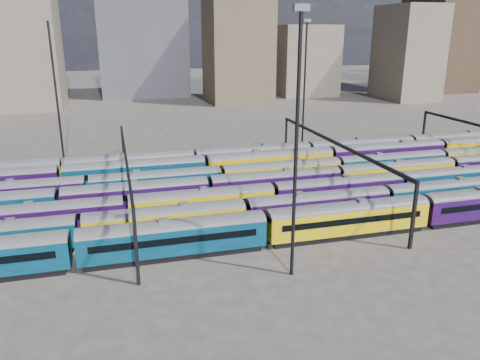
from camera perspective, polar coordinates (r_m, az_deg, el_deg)
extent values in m
plane|color=#48423D|center=(68.81, 3.56, -2.22)|extent=(500.00, 500.00, 0.00)
cube|color=black|center=(51.89, -7.97, -8.86)|extent=(18.99, 2.46, 0.70)
cube|color=#042F49|center=(51.12, -8.05, -7.05)|extent=(19.99, 2.90, 2.90)
cylinder|color=#4C4C51|center=(50.53, -8.12, -5.56)|extent=(19.99, 2.90, 2.90)
cube|color=black|center=(49.65, -7.85, -7.38)|extent=(17.59, 0.06, 0.75)
cube|color=black|center=(52.31, -8.28, -6.05)|extent=(17.59, 0.06, 0.75)
cube|color=slate|center=(50.24, -8.16, -4.75)|extent=(1.00, 0.90, 0.35)
cube|color=black|center=(57.69, 12.87, -6.33)|extent=(18.99, 2.46, 0.70)
cube|color=#CAA308|center=(57.00, 12.99, -4.67)|extent=(19.99, 2.90, 2.90)
cylinder|color=#4C4C51|center=(56.47, 13.09, -3.31)|extent=(19.99, 2.90, 2.90)
cube|color=black|center=(55.68, 13.71, -4.89)|extent=(17.59, 0.06, 0.75)
cube|color=black|center=(58.07, 12.34, -3.83)|extent=(17.59, 0.06, 0.75)
cube|color=slate|center=(56.21, 13.14, -2.58)|extent=(1.00, 0.90, 0.35)
cube|color=black|center=(56.37, -8.92, -6.69)|extent=(17.78, 2.31, 0.66)
cube|color=#CAA308|center=(55.71, -9.00, -5.11)|extent=(18.72, 2.71, 2.71)
cylinder|color=#4C4C51|center=(55.20, -9.07, -3.81)|extent=(18.72, 2.71, 2.71)
cube|color=black|center=(54.32, -8.85, -5.34)|extent=(16.47, 0.06, 0.70)
cube|color=black|center=(56.85, -9.17, -4.29)|extent=(16.47, 0.06, 0.70)
cube|color=slate|center=(54.94, -9.10, -3.11)|extent=(0.94, 0.84, 0.33)
cube|color=black|center=(61.15, 9.41, -4.72)|extent=(17.78, 2.31, 0.66)
cube|color=#1E0736|center=(60.53, 9.49, -3.25)|extent=(18.72, 2.71, 2.71)
cylinder|color=#4C4C51|center=(60.07, 9.56, -2.04)|extent=(18.72, 2.71, 2.71)
cube|color=black|center=(59.26, 10.05, -3.41)|extent=(16.47, 0.06, 0.70)
cube|color=black|center=(61.59, 8.98, -2.53)|extent=(16.47, 0.06, 0.70)
cube|color=slate|center=(59.83, 9.59, -1.39)|extent=(0.94, 0.84, 0.33)
cube|color=black|center=(71.04, 23.78, -2.83)|extent=(17.78, 2.31, 0.66)
cube|color=#042F49|center=(70.51, 23.95, -1.54)|extent=(18.72, 2.71, 2.71)
cylinder|color=#4C4C51|center=(70.11, 24.09, -0.49)|extent=(18.72, 2.71, 2.71)
cube|color=black|center=(69.42, 24.68, -1.64)|extent=(16.47, 0.06, 0.70)
cube|color=black|center=(71.42, 23.31, -0.95)|extent=(16.47, 0.06, 0.70)
cube|color=slate|center=(69.91, 24.16, 0.07)|extent=(0.94, 0.84, 0.33)
cube|color=black|center=(61.45, -22.69, -5.81)|extent=(17.84, 2.32, 0.66)
cube|color=#1E0736|center=(60.84, -22.88, -4.34)|extent=(18.78, 2.72, 2.72)
cylinder|color=#4C4C51|center=(60.37, -23.03, -3.14)|extent=(18.78, 2.72, 2.72)
cube|color=black|center=(59.45, -23.07, -4.54)|extent=(16.53, 0.06, 0.70)
cube|color=black|center=(62.01, -22.77, -3.60)|extent=(16.53, 0.06, 0.70)
cube|color=slate|center=(60.14, -23.12, -2.50)|extent=(0.94, 0.85, 0.33)
cube|color=black|center=(61.60, -4.55, -4.36)|extent=(17.84, 2.32, 0.66)
cube|color=#CAA308|center=(60.99, -4.59, -2.89)|extent=(18.78, 2.72, 2.72)
cylinder|color=#4C4C51|center=(60.52, -4.62, -1.68)|extent=(18.78, 2.72, 2.72)
cube|color=black|center=(59.60, -4.35, -3.04)|extent=(16.53, 0.06, 0.70)
cube|color=black|center=(62.15, -4.84, -2.17)|extent=(16.53, 0.06, 0.70)
cube|color=slate|center=(60.29, -4.64, -1.03)|extent=(0.94, 0.85, 0.33)
cube|color=black|center=(67.56, 11.83, -2.67)|extent=(17.84, 2.32, 0.66)
cube|color=#1E0736|center=(67.00, 11.92, -1.31)|extent=(18.78, 2.72, 2.72)
cylinder|color=#4C4C51|center=(66.58, 11.99, -0.20)|extent=(18.78, 2.72, 2.72)
cube|color=black|center=(65.74, 12.47, -1.42)|extent=(16.53, 0.06, 0.70)
cube|color=black|center=(68.06, 11.42, -0.69)|extent=(16.53, 0.06, 0.70)
cube|color=slate|center=(66.36, 12.03, 0.39)|extent=(0.94, 0.85, 0.33)
cube|color=black|center=(78.01, 24.66, -1.18)|extent=(17.84, 2.32, 0.66)
cube|color=#042F49|center=(77.53, 24.82, 0.00)|extent=(18.78, 2.72, 2.72)
cylinder|color=#4C4C51|center=(77.16, 24.95, 0.97)|extent=(18.78, 2.72, 2.72)
cube|color=black|center=(76.44, 25.50, -0.07)|extent=(16.53, 0.06, 0.70)
cube|color=black|center=(78.44, 24.22, 0.53)|extent=(16.53, 0.06, 0.70)
cube|color=slate|center=(76.98, 25.02, 1.48)|extent=(0.94, 0.85, 0.33)
cube|color=black|center=(65.44, -12.37, -3.37)|extent=(18.31, 2.38, 0.67)
cube|color=#1E0736|center=(64.85, -12.47, -1.94)|extent=(19.28, 2.79, 2.79)
cylinder|color=#4C4C51|center=(64.40, -12.55, -0.77)|extent=(19.28, 2.79, 2.79)
cube|color=black|center=(63.40, -12.42, -2.07)|extent=(16.96, 0.06, 0.72)
cube|color=black|center=(66.08, -12.56, -1.27)|extent=(16.96, 0.06, 0.72)
cube|color=slate|center=(64.18, -12.59, -0.14)|extent=(0.96, 0.87, 0.34)
cube|color=black|center=(68.99, 4.32, -1.89)|extent=(18.31, 2.38, 0.67)
cube|color=#1E0736|center=(68.43, 4.35, -0.52)|extent=(19.28, 2.79, 2.79)
cylinder|color=#4C4C51|center=(68.01, 4.38, 0.60)|extent=(19.28, 2.79, 2.79)
cube|color=black|center=(67.06, 4.76, -0.61)|extent=(16.96, 0.06, 0.72)
cube|color=black|center=(69.60, 3.97, 0.10)|extent=(16.96, 0.06, 0.72)
cube|color=slate|center=(67.79, 4.39, 1.20)|extent=(0.96, 0.87, 0.34)
cube|color=black|center=(77.63, 18.30, -0.51)|extent=(18.31, 2.38, 0.67)
cube|color=#CAA308|center=(77.14, 18.42, 0.71)|extent=(19.28, 2.79, 2.79)
cylinder|color=#4C4C51|center=(76.76, 18.52, 1.71)|extent=(19.28, 2.79, 2.79)
cube|color=black|center=(75.92, 19.02, 0.65)|extent=(16.96, 0.06, 0.72)
cube|color=black|center=(78.17, 17.89, 1.24)|extent=(16.96, 0.06, 0.72)
cube|color=slate|center=(76.57, 18.58, 2.24)|extent=(0.96, 0.87, 0.34)
cube|color=black|center=(71.55, -25.79, -2.95)|extent=(17.95, 2.33, 0.66)
cube|color=#1E0736|center=(71.02, -25.97, -1.67)|extent=(18.90, 2.74, 2.74)
cylinder|color=#4C4C51|center=(70.62, -26.12, -0.62)|extent=(18.90, 2.74, 2.74)
cube|color=black|center=(69.63, -26.20, -1.78)|extent=(16.63, 0.06, 0.71)
cube|color=black|center=(72.22, -25.82, -1.07)|extent=(16.63, 0.06, 0.71)
cube|color=slate|center=(70.42, -26.20, -0.05)|extent=(0.94, 0.85, 0.33)
cube|color=black|center=(70.30, -10.05, -1.74)|extent=(17.95, 2.33, 0.66)
cube|color=#042F49|center=(69.77, -10.13, -0.43)|extent=(18.90, 2.74, 2.74)
cylinder|color=#4C4C51|center=(69.36, -10.19, 0.65)|extent=(18.90, 2.74, 2.74)
cube|color=black|center=(68.35, -10.03, -0.52)|extent=(16.63, 0.06, 0.71)
cube|color=black|center=(70.99, -10.25, 0.16)|extent=(16.63, 0.06, 0.71)
cube|color=slate|center=(69.15, -10.22, 1.23)|extent=(0.94, 0.85, 0.33)
cube|color=black|center=(74.34, 5.06, -0.46)|extent=(17.95, 2.33, 0.66)
cube|color=#CAA308|center=(73.83, 5.09, 0.80)|extent=(18.90, 2.74, 2.74)
cylinder|color=#4C4C51|center=(73.44, 5.12, 1.82)|extent=(18.90, 2.74, 2.74)
cube|color=black|center=(72.49, 5.48, 0.74)|extent=(16.63, 0.06, 0.71)
cube|color=black|center=(74.98, 4.74, 1.34)|extent=(16.63, 0.06, 0.71)
cube|color=slate|center=(73.25, 5.14, 2.37)|extent=(0.94, 0.85, 0.33)
cube|color=black|center=(82.88, 17.83, 0.66)|extent=(17.95, 2.33, 0.66)
cube|color=#042F49|center=(82.43, 17.94, 1.79)|extent=(18.90, 2.74, 2.74)
cylinder|color=#4C4C51|center=(82.08, 18.03, 2.71)|extent=(18.90, 2.74, 2.74)
cube|color=black|center=(81.23, 18.48, 1.75)|extent=(16.63, 0.06, 0.71)
cube|color=black|center=(83.46, 17.45, 2.26)|extent=(16.63, 0.06, 0.71)
cube|color=slate|center=(81.91, 18.08, 3.20)|extent=(0.94, 0.85, 0.33)
cube|color=black|center=(74.88, -12.49, -0.65)|extent=(20.30, 2.63, 0.75)
cube|color=#042F49|center=(74.31, -12.59, 0.76)|extent=(21.36, 3.10, 3.10)
cylinder|color=#4C4C51|center=(73.89, -12.67, 1.91)|extent=(21.36, 3.10, 3.10)
cube|color=black|center=(72.70, -12.54, 0.69)|extent=(18.80, 0.06, 0.80)
cube|color=black|center=(75.71, -12.67, 1.36)|extent=(18.80, 0.06, 0.80)
cube|color=slate|center=(73.67, -12.71, 2.52)|extent=(1.07, 0.96, 0.37)
cube|color=black|center=(78.73, 3.65, 0.65)|extent=(20.30, 2.63, 0.75)
cube|color=#CAA308|center=(78.19, 3.68, 2.00)|extent=(21.36, 3.10, 3.10)
cylinder|color=#4C4C51|center=(77.79, 3.70, 3.10)|extent=(21.36, 3.10, 3.10)
cube|color=black|center=(76.67, 4.06, 1.96)|extent=(18.80, 0.06, 0.80)
cube|color=black|center=(79.53, 3.32, 2.55)|extent=(18.80, 0.06, 0.80)
cube|color=slate|center=(77.59, 3.71, 3.69)|extent=(1.07, 0.96, 0.37)
cube|color=black|center=(88.07, 17.32, 1.72)|extent=(20.30, 2.63, 0.75)
cube|color=#1E0736|center=(87.58, 17.44, 2.92)|extent=(21.36, 3.10, 3.10)
cylinder|color=#4C4C51|center=(87.22, 17.53, 3.91)|extent=(21.36, 3.10, 3.10)
cube|color=black|center=(86.22, 18.01, 2.90)|extent=(18.80, 0.06, 0.80)
cube|color=black|center=(88.78, 16.93, 3.41)|extent=(18.80, 0.06, 0.80)
cube|color=slate|center=(87.04, 17.58, 4.43)|extent=(1.07, 0.96, 0.37)
cube|color=black|center=(79.64, -13.07, 0.40)|extent=(19.44, 2.52, 0.72)
cube|color=#042F49|center=(79.13, -13.16, 1.68)|extent=(20.46, 2.97, 2.97)
cylinder|color=#4C4C51|center=(78.74, -13.23, 2.71)|extent=(20.46, 2.97, 2.97)
cube|color=black|center=(77.58, -13.13, 1.64)|extent=(18.01, 0.06, 0.77)
cube|color=black|center=(80.48, -13.22, 2.20)|extent=(18.01, 0.06, 0.77)
cube|color=slate|center=(78.55, -13.27, 3.27)|extent=(1.02, 0.92, 0.36)
cube|color=black|center=(82.88, 1.61, 1.54)|extent=(19.44, 2.52, 0.72)
cube|color=#1E0736|center=(82.39, 1.62, 2.77)|extent=(20.46, 2.97, 2.97)
cylinder|color=#4C4C51|center=(82.02, 1.63, 3.78)|extent=(20.46, 2.97, 2.97)
cube|color=black|center=(80.91, 1.93, 2.75)|extent=(18.01, 0.06, 0.77)
cube|color=black|center=(83.69, 1.33, 3.27)|extent=(18.01, 0.06, 0.77)
cube|color=slate|center=(81.83, 1.63, 4.31)|extent=(1.02, 0.92, 0.36)
cube|color=black|center=(91.01, 14.43, 2.46)|extent=(19.44, 2.52, 0.72)
cube|color=#1E0736|center=(90.56, 14.52, 3.58)|extent=(20.46, 2.97, 2.97)
cylinder|color=#4C4C51|center=(90.23, 14.59, 4.50)|extent=(20.46, 2.97, 2.97)
cube|color=black|center=(89.22, 15.00, 3.57)|extent=(18.01, 0.06, 0.77)
cube|color=black|center=(91.75, 14.08, 4.02)|extent=(18.01, 0.06, 0.77)
cube|color=slate|center=(90.06, 14.63, 4.98)|extent=(1.02, 0.92, 0.36)
cube|color=black|center=(102.88, 24.74, 3.11)|extent=(19.44, 2.52, 0.72)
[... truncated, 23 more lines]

